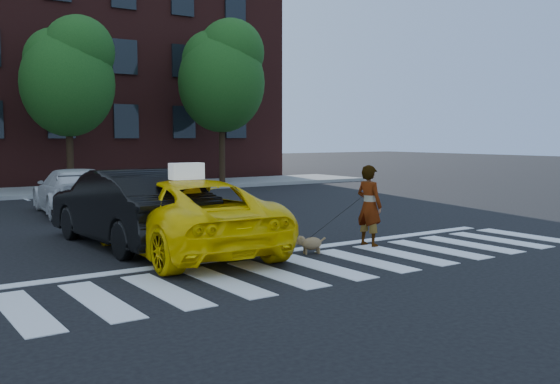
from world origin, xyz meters
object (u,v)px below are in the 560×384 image
object	(u,v)px
black_sedan	(128,207)
tree_mid	(68,72)
dog	(309,243)
woman	(369,206)
white_suv	(74,191)
tree_right	(222,72)
taxi	(183,216)

from	to	relation	value
black_sedan	tree_mid	bearing A→B (deg)	-104.07
tree_mid	dog	distance (m)	16.54
tree_mid	dog	size ratio (longest dim) A/B	11.56
woman	dog	xyz separation A→B (m)	(-1.56, 0.02, -0.64)
white_suv	woman	xyz separation A→B (m)	(3.50, -9.01, 0.17)
tree_right	dog	bearing A→B (deg)	-113.70
tree_right	black_sedan	distance (m)	16.65
black_sedan	dog	size ratio (longest dim) A/B	8.02
tree_mid	black_sedan	world-z (taller)	tree_mid
white_suv	black_sedan	bearing A→B (deg)	90.31
black_sedan	dog	bearing A→B (deg)	127.77
tree_mid	white_suv	world-z (taller)	tree_mid
tree_mid	black_sedan	distance (m)	13.76
tree_right	woman	world-z (taller)	tree_right
tree_mid	white_suv	xyz separation A→B (m)	(-1.91, -6.89, -4.17)
taxi	black_sedan	bearing A→B (deg)	-63.61
woman	tree_right	bearing A→B (deg)	-25.59
taxi	black_sedan	world-z (taller)	black_sedan
taxi	dog	bearing A→B (deg)	144.07
black_sedan	dog	xyz separation A→B (m)	(2.56, -2.98, -0.60)
taxi	dog	size ratio (longest dim) A/B	8.58
tree_mid	woman	bearing A→B (deg)	-84.31
tree_right	taxi	xyz separation A→B (m)	(-8.93, -14.29, -4.53)
tree_right	white_suv	xyz separation A→B (m)	(-8.91, -6.89, -4.58)
tree_right	woman	xyz separation A→B (m)	(-5.42, -15.90, -4.41)
woman	black_sedan	bearing A→B (deg)	47.21
tree_mid	tree_right	world-z (taller)	tree_right
taxi	white_suv	xyz separation A→B (m)	(0.02, 7.41, -0.05)
white_suv	dog	xyz separation A→B (m)	(1.94, -8.99, -0.47)
tree_mid	woman	world-z (taller)	tree_mid
tree_right	white_suv	world-z (taller)	tree_right
tree_mid	woman	xyz separation A→B (m)	(1.58, -15.90, -4.00)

